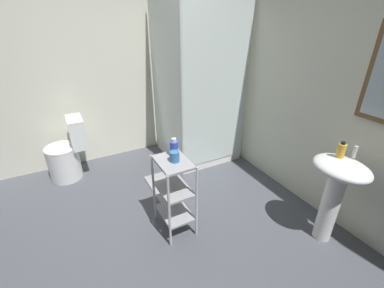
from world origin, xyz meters
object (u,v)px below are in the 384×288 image
at_px(pedestal_sink, 336,185).
at_px(hand_soap_bottle, 341,150).
at_px(bath_mat, 168,185).
at_px(shampoo_bottle_blue, 174,148).
at_px(shower_stall, 194,127).
at_px(toilet, 67,154).
at_px(storage_cart, 174,190).
at_px(rinse_cup, 175,157).

relative_size(pedestal_sink, hand_soap_bottle, 5.85).
height_order(hand_soap_bottle, bath_mat, hand_soap_bottle).
relative_size(hand_soap_bottle, shampoo_bottle_blue, 0.83).
xyz_separation_m(pedestal_sink, bath_mat, (-1.39, -0.94, -0.57)).
distance_m(shower_stall, shampoo_bottle_blue, 1.35).
bearing_deg(pedestal_sink, toilet, -138.27).
relative_size(storage_cart, shampoo_bottle_blue, 4.46).
bearing_deg(storage_cart, hand_soap_bottle, 59.58).
height_order(shower_stall, hand_soap_bottle, shower_stall).
bearing_deg(shampoo_bottle_blue, shower_stall, 143.51).
bearing_deg(bath_mat, shower_stall, 127.70).
xyz_separation_m(toilet, rinse_cup, (1.43, 0.80, 0.47)).
height_order(pedestal_sink, toilet, pedestal_sink).
height_order(toilet, rinse_cup, rinse_cup).
distance_m(storage_cart, bath_mat, 0.80).
distance_m(pedestal_sink, storage_cart, 1.37).
xyz_separation_m(storage_cart, rinse_cup, (0.01, 0.01, 0.35)).
height_order(shampoo_bottle_blue, rinse_cup, shampoo_bottle_blue).
distance_m(pedestal_sink, bath_mat, 1.77).
bearing_deg(rinse_cup, storage_cart, -125.58).
relative_size(toilet, rinse_cup, 8.53).
distance_m(toilet, bath_mat, 1.29).
bearing_deg(bath_mat, rinse_cup, -15.99).
height_order(shower_stall, storage_cart, shower_stall).
xyz_separation_m(shower_stall, shampoo_bottle_blue, (1.05, -0.77, 0.35)).
bearing_deg(rinse_cup, hand_soap_bottle, 59.63).
bearing_deg(pedestal_sink, hand_soap_bottle, 154.57).
bearing_deg(hand_soap_bottle, shampoo_bottle_blue, -124.41).
relative_size(rinse_cup, bath_mat, 0.15).
bearing_deg(shampoo_bottle_blue, pedestal_sink, 52.94).
distance_m(pedestal_sink, rinse_cup, 1.36).
height_order(storage_cart, bath_mat, storage_cart).
height_order(toilet, shampoo_bottle_blue, shampoo_bottle_blue).
bearing_deg(storage_cart, bath_mat, 162.90).
relative_size(toilet, shampoo_bottle_blue, 4.58).
xyz_separation_m(toilet, shampoo_bottle_blue, (1.34, 0.84, 0.50)).
bearing_deg(storage_cart, pedestal_sink, 56.89).
xyz_separation_m(shower_stall, bath_mat, (0.48, -0.63, -0.45)).
xyz_separation_m(storage_cart, bath_mat, (-0.64, 0.20, -0.43)).
height_order(shower_stall, pedestal_sink, shower_stall).
xyz_separation_m(hand_soap_bottle, bath_mat, (-1.33, -0.97, -0.86)).
xyz_separation_m(shampoo_bottle_blue, bath_mat, (-0.56, 0.15, -0.80)).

